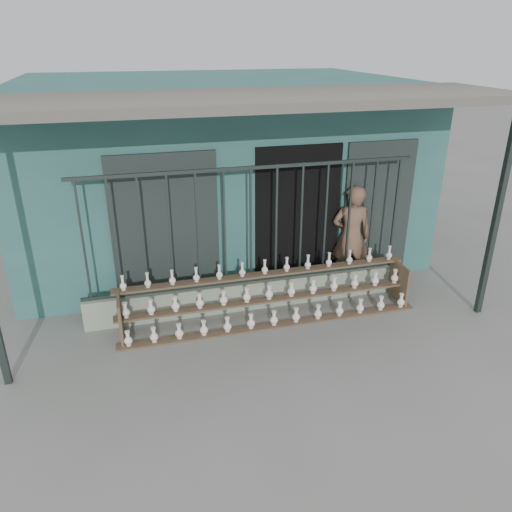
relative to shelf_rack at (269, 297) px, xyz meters
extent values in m
plane|color=slate|center=(-0.18, -0.88, -0.36)|extent=(60.00, 60.00, 0.00)
cube|color=#2D605B|center=(-0.18, 3.42, 1.24)|extent=(7.00, 5.00, 3.20)
cube|color=black|center=(0.72, 0.94, 0.84)|extent=(1.40, 0.12, 2.40)
cube|color=black|center=(-1.38, 0.90, 0.84)|extent=(1.60, 0.08, 2.40)
cube|color=black|center=(2.12, 0.90, 0.84)|extent=(1.20, 0.08, 2.40)
cube|color=#59544C|center=(-0.18, 0.32, 2.79)|extent=(7.40, 2.00, 0.12)
cube|color=#283330|center=(3.17, -0.63, 1.19)|extent=(0.08, 0.08, 3.10)
cube|color=gray|center=(-0.18, 0.42, -0.14)|extent=(5.00, 0.20, 0.45)
cube|color=#283330|center=(-2.53, 0.42, 0.99)|extent=(0.03, 0.03, 1.80)
cube|color=#283330|center=(-2.13, 0.42, 0.99)|extent=(0.03, 0.03, 1.80)
cube|color=#283330|center=(-1.74, 0.42, 0.99)|extent=(0.03, 0.03, 1.80)
cube|color=#283330|center=(-1.35, 0.42, 0.99)|extent=(0.03, 0.03, 1.80)
cube|color=#283330|center=(-0.96, 0.42, 0.99)|extent=(0.03, 0.03, 1.80)
cube|color=#283330|center=(-0.57, 0.42, 0.99)|extent=(0.03, 0.03, 1.80)
cube|color=#283330|center=(-0.18, 0.42, 0.99)|extent=(0.03, 0.03, 1.80)
cube|color=#283330|center=(0.22, 0.42, 0.99)|extent=(0.03, 0.03, 1.80)
cube|color=#283330|center=(0.61, 0.42, 0.99)|extent=(0.03, 0.03, 1.80)
cube|color=#283330|center=(1.00, 0.42, 0.99)|extent=(0.03, 0.03, 1.80)
cube|color=#283330|center=(1.39, 0.42, 0.99)|extent=(0.03, 0.03, 1.80)
cube|color=#283330|center=(1.78, 0.42, 0.99)|extent=(0.03, 0.03, 1.80)
cube|color=#283330|center=(2.17, 0.42, 0.99)|extent=(0.03, 0.03, 1.80)
cube|color=#283330|center=(-0.18, 0.42, 1.86)|extent=(5.00, 0.04, 0.05)
cube|color=#283330|center=(-0.18, 0.42, 0.11)|extent=(5.00, 0.04, 0.05)
cube|color=brown|center=(0.00, -0.23, -0.35)|extent=(4.50, 0.18, 0.03)
cube|color=brown|center=(0.00, 0.02, -0.05)|extent=(4.50, 0.18, 0.03)
cube|color=brown|center=(0.00, 0.27, 0.25)|extent=(4.50, 0.18, 0.03)
cube|color=brown|center=(-2.15, 0.02, -0.04)|extent=(0.04, 0.55, 0.64)
cube|color=brown|center=(2.15, 0.02, -0.04)|extent=(0.04, 0.55, 0.64)
imported|color=brown|center=(1.62, 0.74, 0.52)|extent=(0.72, 0.56, 1.76)
camera|label=1|loc=(-1.88, -6.24, 3.53)|focal=35.00mm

